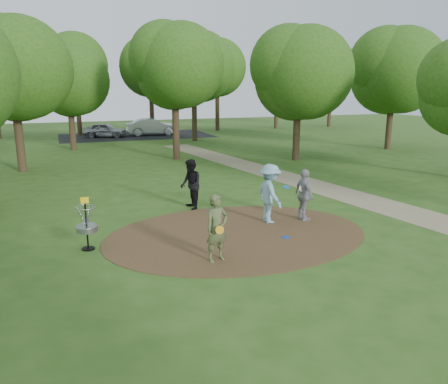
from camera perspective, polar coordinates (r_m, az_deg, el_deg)
name	(u,v)px	position (r m, az deg, el deg)	size (l,w,h in m)	color
ground	(238,234)	(13.84, 1.78, -5.52)	(100.00, 100.00, 0.00)	#2D5119
dirt_clearing	(238,234)	(13.83, 1.78, -5.49)	(8.40, 8.40, 0.02)	#47301C
footpath	(365,200)	(18.75, 17.98, -1.06)	(2.00, 40.00, 0.01)	#8C7A5B
parking_lot	(136,136)	(42.89, -11.39, 7.23)	(14.00, 8.00, 0.01)	black
player_observer_with_disc	(217,228)	(11.49, -0.95, -4.75)	(0.76, 0.64, 1.83)	#525C35
player_throwing_with_disc	(270,194)	(14.84, 6.02, -0.20)	(1.15, 1.33, 2.02)	#7FAEBE
player_walking_with_disc	(191,184)	(16.45, -4.37, 0.98)	(0.73, 0.93, 1.90)	black
player_waiting_with_disc	(304,195)	(15.26, 10.43, -0.39)	(0.47, 1.07, 1.81)	#959497
disc_ground_cyan	(211,227)	(14.39, -1.73, -4.64)	(0.22, 0.22, 0.02)	#1AD3CE
disc_ground_blue	(286,237)	(13.60, 8.08, -5.87)	(0.22, 0.22, 0.02)	blue
car_left	(105,130)	(42.01, -15.26, 7.80)	(1.56, 3.88, 1.32)	#93949A
car_right	(152,127)	(42.90, -9.34, 8.40)	(1.70, 4.88, 1.61)	#A9ABB0
disc_golf_basket	(86,220)	(12.90, -17.56, -3.52)	(0.63, 0.63, 1.54)	black
tree_ring	(211,74)	(23.00, -1.73, 15.14)	(37.78, 45.41, 8.92)	#332316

